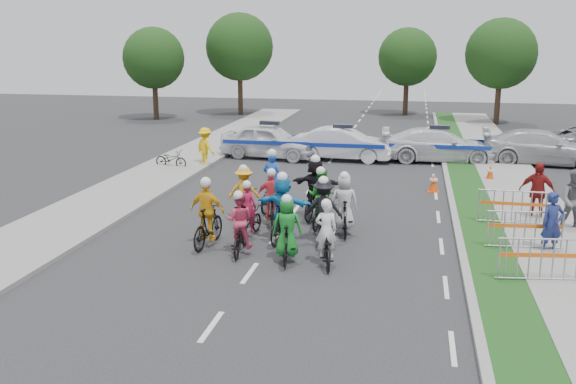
% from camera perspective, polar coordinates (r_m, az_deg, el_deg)
% --- Properties ---
extents(ground, '(90.00, 90.00, 0.00)m').
position_cam_1_polar(ground, '(15.57, -3.42, -7.23)').
color(ground, '#28282B').
rests_on(ground, ground).
extents(curb_right, '(0.20, 60.00, 0.12)m').
position_cam_1_polar(curb_right, '(19.89, 14.74, -2.85)').
color(curb_right, gray).
rests_on(curb_right, ground).
extents(grass_strip, '(1.20, 60.00, 0.11)m').
position_cam_1_polar(grass_strip, '(19.95, 16.75, -2.94)').
color(grass_strip, '#1A4315').
rests_on(grass_strip, ground).
extents(sidewalk_right, '(2.40, 60.00, 0.13)m').
position_cam_1_polar(sidewalk_right, '(20.21, 21.83, -3.11)').
color(sidewalk_right, gray).
rests_on(sidewalk_right, ground).
extents(sidewalk_left, '(3.00, 60.00, 0.13)m').
position_cam_1_polar(sidewalk_left, '(22.33, -16.46, -1.17)').
color(sidewalk_left, gray).
rests_on(sidewalk_left, ground).
extents(rider_0, '(0.92, 1.77, 1.72)m').
position_cam_1_polar(rider_0, '(15.96, 3.41, -4.53)').
color(rider_0, black).
rests_on(rider_0, ground).
extents(rider_1, '(0.79, 1.73, 1.78)m').
position_cam_1_polar(rider_1, '(16.09, -0.06, -3.88)').
color(rider_1, black).
rests_on(rider_1, ground).
extents(rider_2, '(0.76, 1.72, 1.71)m').
position_cam_1_polar(rider_2, '(16.80, -4.31, -3.37)').
color(rider_2, black).
rests_on(rider_2, ground).
extents(rider_3, '(1.01, 1.89, 1.94)m').
position_cam_1_polar(rider_3, '(17.42, -7.14, -2.47)').
color(rider_3, black).
rests_on(rider_3, ground).
extents(rider_4, '(1.09, 1.90, 1.90)m').
position_cam_1_polar(rider_4, '(17.61, 3.17, -2.23)').
color(rider_4, black).
rests_on(rider_4, ground).
extents(rider_5, '(1.64, 1.95, 1.99)m').
position_cam_1_polar(rider_5, '(17.67, -0.46, -1.83)').
color(rider_5, black).
rests_on(rider_5, ground).
extents(rider_6, '(0.85, 1.71, 1.66)m').
position_cam_1_polar(rider_6, '(18.17, -3.57, -2.33)').
color(rider_6, black).
rests_on(rider_6, ground).
extents(rider_7, '(0.86, 1.84, 1.87)m').
position_cam_1_polar(rider_7, '(18.40, 5.01, -1.60)').
color(rider_7, black).
rests_on(rider_7, ground).
extents(rider_8, '(0.83, 1.87, 1.85)m').
position_cam_1_polar(rider_8, '(19.16, 2.93, -1.09)').
color(rider_8, black).
rests_on(rider_8, ground).
extents(rider_9, '(0.95, 1.75, 1.77)m').
position_cam_1_polar(rider_9, '(19.26, -1.42, -1.00)').
color(rider_9, black).
rests_on(rider_9, ground).
extents(rider_10, '(1.02, 1.78, 1.78)m').
position_cam_1_polar(rider_10, '(19.82, -3.89, -0.58)').
color(rider_10, black).
rests_on(rider_10, ground).
extents(rider_11, '(1.68, 2.00, 2.04)m').
position_cam_1_polar(rider_11, '(19.99, 2.45, 0.01)').
color(rider_11, black).
rests_on(rider_11, ground).
extents(rider_12, '(1.02, 2.09, 2.05)m').
position_cam_1_polar(rider_12, '(21.01, -1.37, 0.20)').
color(rider_12, black).
rests_on(rider_12, ground).
extents(police_car_0, '(4.89, 2.63, 1.58)m').
position_cam_1_polar(police_car_0, '(30.24, -1.64, 4.52)').
color(police_car_0, silver).
rests_on(police_car_0, ground).
extents(police_car_1, '(4.65, 1.88, 1.50)m').
position_cam_1_polar(police_car_1, '(29.81, 4.88, 4.27)').
color(police_car_1, silver).
rests_on(police_car_1, ground).
extents(police_car_2, '(5.30, 2.39, 1.51)m').
position_cam_1_polar(police_car_2, '(30.16, 13.25, 4.08)').
color(police_car_2, silver).
rests_on(police_car_2, ground).
extents(civilian_sedan, '(5.42, 2.56, 1.53)m').
position_cam_1_polar(civilian_sedan, '(30.84, 21.69, 3.70)').
color(civilian_sedan, '#B7B8BD').
rests_on(civilian_sedan, ground).
extents(spectator_0, '(0.71, 0.58, 1.68)m').
position_cam_1_polar(spectator_0, '(17.94, 22.42, -2.63)').
color(spectator_0, navy).
rests_on(spectator_0, ground).
extents(spectator_1, '(1.01, 0.84, 1.87)m').
position_cam_1_polar(spectator_1, '(20.20, 24.19, -0.79)').
color(spectator_1, '#5D5D62').
rests_on(spectator_1, ground).
extents(spectator_2, '(1.17, 0.82, 1.85)m').
position_cam_1_polar(spectator_2, '(21.09, 21.25, 0.02)').
color(spectator_2, maroon).
rests_on(spectator_2, ground).
extents(marshal_hiviz, '(1.26, 1.16, 1.70)m').
position_cam_1_polar(marshal_hiviz, '(28.56, -7.34, 4.01)').
color(marshal_hiviz, yellow).
rests_on(marshal_hiviz, ground).
extents(barrier_0, '(2.05, 0.77, 1.12)m').
position_cam_1_polar(barrier_0, '(15.75, 21.57, -5.78)').
color(barrier_0, '#A5A8AD').
rests_on(barrier_0, ground).
extents(barrier_1, '(2.04, 0.68, 1.12)m').
position_cam_1_polar(barrier_1, '(17.98, 20.29, -3.33)').
color(barrier_1, '#A5A8AD').
rests_on(barrier_1, ground).
extents(barrier_2, '(2.01, 0.54, 1.12)m').
position_cam_1_polar(barrier_2, '(20.25, 19.29, -1.41)').
color(barrier_2, '#A5A8AD').
rests_on(barrier_2, ground).
extents(cone_0, '(0.40, 0.40, 0.70)m').
position_cam_1_polar(cone_0, '(24.15, 12.81, 0.81)').
color(cone_0, '#F24C0C').
rests_on(cone_0, ground).
extents(cone_1, '(0.40, 0.40, 0.70)m').
position_cam_1_polar(cone_1, '(26.44, 17.54, 1.60)').
color(cone_1, '#F24C0C').
rests_on(cone_1, ground).
extents(parked_bike, '(1.59, 0.81, 0.80)m').
position_cam_1_polar(parked_bike, '(28.33, -10.36, 2.89)').
color(parked_bike, black).
rests_on(parked_bike, ground).
extents(tree_0, '(4.20, 4.20, 6.30)m').
position_cam_1_polar(tree_0, '(45.68, -11.86, 11.56)').
color(tree_0, '#382619').
rests_on(tree_0, ground).
extents(tree_1, '(4.55, 4.55, 6.82)m').
position_cam_1_polar(tree_1, '(44.41, 18.42, 11.58)').
color(tree_1, '#382619').
rests_on(tree_1, ground).
extents(tree_3, '(4.90, 4.90, 7.35)m').
position_cam_1_polar(tree_3, '(47.81, -4.33, 12.72)').
color(tree_3, '#382619').
rests_on(tree_3, ground).
extents(tree_4, '(4.20, 4.20, 6.30)m').
position_cam_1_polar(tree_4, '(48.11, 10.57, 11.71)').
color(tree_4, '#382619').
rests_on(tree_4, ground).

